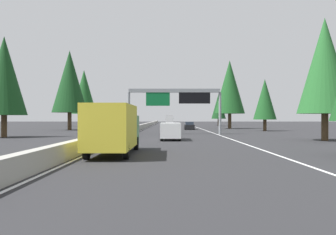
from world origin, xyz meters
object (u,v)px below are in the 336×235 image
at_px(oncoming_near, 121,126).
at_px(conifer_right_near, 325,66).
at_px(conifer_right_mid, 265,99).
at_px(conifer_left_mid, 70,82).
at_px(bus_mid_center, 170,119).
at_px(oncoming_far, 126,126).
at_px(minivan_distant_a, 170,130).
at_px(box_truck_mid_left, 114,128).
at_px(conifer_right_distant, 219,106).
at_px(conifer_right_far, 230,87).
at_px(sign_gantry_overhead, 176,98).
at_px(sedan_mid_right, 189,126).
at_px(conifer_left_near, 4,76).
at_px(conifer_left_far, 84,92).

distance_m(oncoming_near, conifer_right_near, 34.58).
height_order(conifer_right_mid, conifer_left_mid, conifer_left_mid).
distance_m(bus_mid_center, oncoming_far, 57.17).
xyz_separation_m(minivan_distant_a, conifer_right_mid, (25.65, -15.91, 4.35)).
distance_m(box_truck_mid_left, conifer_right_near, 23.57).
xyz_separation_m(box_truck_mid_left, oncoming_near, (38.80, 4.63, -0.70)).
height_order(box_truck_mid_left, conifer_right_near, conifer_right_near).
height_order(conifer_right_near, conifer_left_mid, conifer_left_mid).
relative_size(minivan_distant_a, conifer_right_distant, 0.56).
xyz_separation_m(bus_mid_center, conifer_right_far, (-50.62, -12.27, 6.79)).
distance_m(sign_gantry_overhead, bus_mid_center, 76.89).
height_order(oncoming_far, conifer_left_mid, conifer_left_mid).
bearing_deg(conifer_right_far, sedan_mid_right, 126.74).
distance_m(sedan_mid_right, conifer_left_near, 36.49).
bearing_deg(conifer_right_far, conifer_right_distant, -2.35).
bearing_deg(conifer_left_mid, conifer_right_distant, -43.14).
distance_m(bus_mid_center, conifer_right_distant, 29.19).
height_order(sign_gantry_overhead, conifer_left_mid, conifer_left_mid).
height_order(sign_gantry_overhead, box_truck_mid_left, sign_gantry_overhead).
xyz_separation_m(conifer_right_far, conifer_right_distant, (24.89, -1.02, -3.14)).
bearing_deg(conifer_left_far, oncoming_far, -153.44).
bearing_deg(conifer_left_far, conifer_right_near, -149.39).
bearing_deg(conifer_right_mid, conifer_left_far, 46.19).
xyz_separation_m(bus_mid_center, oncoming_near, (-66.08, 8.05, -0.80)).
height_order(minivan_distant_a, conifer_right_near, conifer_right_near).
bearing_deg(conifer_right_distant, conifer_right_far, 177.65).
xyz_separation_m(box_truck_mid_left, conifer_right_distant, (79.15, -16.71, 3.76)).
xyz_separation_m(oncoming_near, conifer_right_far, (15.47, -20.32, 7.59)).
bearing_deg(box_truck_mid_left, conifer_right_near, -53.18).
height_order(oncoming_near, conifer_left_mid, conifer_left_mid).
bearing_deg(conifer_right_distant, conifer_right_mid, -176.10).
xyz_separation_m(minivan_distant_a, bus_mid_center, (90.14, 0.03, 0.77)).
bearing_deg(box_truck_mid_left, oncoming_far, 5.70).
relative_size(box_truck_mid_left, conifer_right_distant, 0.96).
xyz_separation_m(sign_gantry_overhead, conifer_right_near, (-14.33, -14.14, 2.35)).
distance_m(box_truck_mid_left, conifer_left_mid, 48.41).
bearing_deg(oncoming_near, conifer_left_mid, -123.54).
bearing_deg(bus_mid_center, conifer_left_near, 167.62).
xyz_separation_m(conifer_right_distant, conifer_left_mid, (-33.61, 31.50, 3.42)).
relative_size(minivan_distant_a, conifer_right_near, 0.42).
bearing_deg(conifer_left_mid, oncoming_far, -74.41).
distance_m(oncoming_far, conifer_right_far, 22.74).
relative_size(oncoming_far, conifer_right_near, 0.37).
height_order(minivan_distant_a, sedan_mid_right, minivan_distant_a).
bearing_deg(conifer_left_far, conifer_right_distant, -87.64).
relative_size(minivan_distant_a, conifer_left_far, 0.33).
bearing_deg(conifer_left_far, oncoming_near, -159.07).
bearing_deg(conifer_right_distant, oncoming_far, 145.07).
bearing_deg(conifer_right_near, oncoming_far, 33.79).
distance_m(oncoming_near, conifer_left_far, 42.41).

